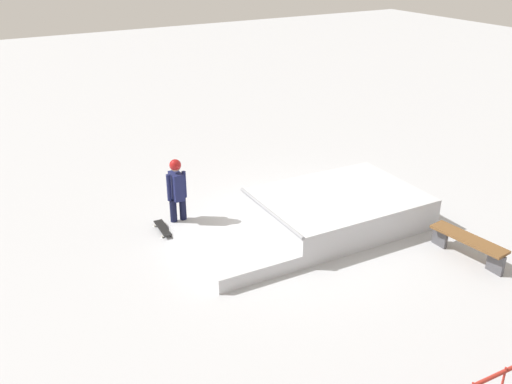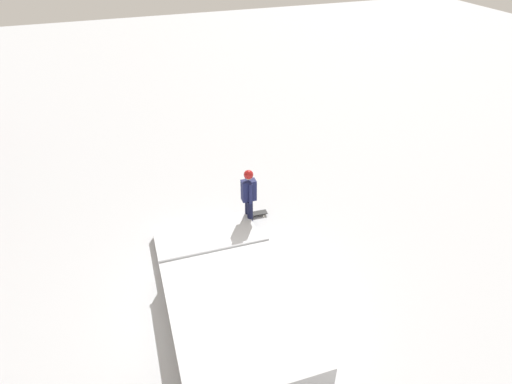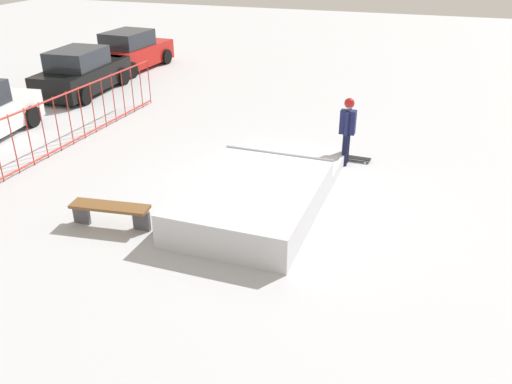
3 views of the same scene
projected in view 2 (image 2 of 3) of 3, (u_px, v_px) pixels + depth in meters
The scene contains 4 objects.
ground_plane at pixel (231, 294), 9.70m from camera, with size 60.00×60.00×0.00m, color #B7BABF.
skate_ramp at pixel (231, 304), 9.05m from camera, with size 5.46×2.74×0.74m.
skater at pixel (249, 194), 11.27m from camera, with size 0.44×0.38×1.73m.
skateboard at pixel (253, 214), 12.08m from camera, with size 0.29×0.81×0.09m.
Camera 2 is at (-6.55, 1.70, 7.35)m, focal length 30.01 mm.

